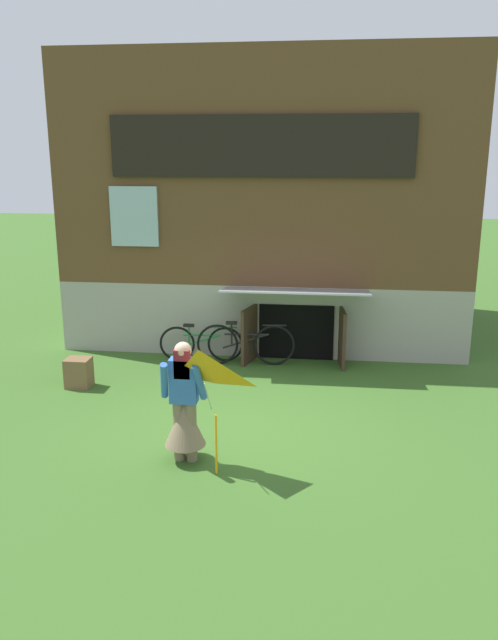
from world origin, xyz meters
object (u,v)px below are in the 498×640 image
bicycle_black (246,344)px  bicycle_green (201,343)px  kite (199,380)px  wooden_crate (79,373)px  person (184,412)px

bicycle_black → bicycle_green: (-0.85, 0.10, -0.05)m
bicycle_black → bicycle_green: 0.86m
kite → bicycle_black: bearing=90.0°
bicycle_green → kite: bearing=-83.6°
wooden_crate → bicycle_black: bearing=29.1°
person → bicycle_black: bearing=94.2°
bicycle_black → kite: bearing=-94.4°
kite → bicycle_black: (0.00, 4.26, -0.88)m
person → bicycle_black: person is taller
bicycle_black → wooden_crate: size_ratio=3.66×
person → bicycle_green: (-0.56, 3.90, -0.31)m
kite → bicycle_green: (-0.85, 4.36, -0.92)m
bicycle_green → wooden_crate: size_ratio=3.18×
kite → wooden_crate: 3.97m
person → bicycle_black: (0.29, 3.80, -0.26)m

